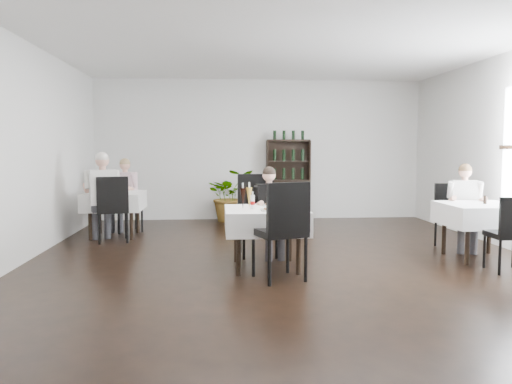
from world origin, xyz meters
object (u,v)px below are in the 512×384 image
at_px(wine_shelf, 288,180).
at_px(main_table, 266,220).
at_px(potted_tree, 231,195).
at_px(diner_main, 270,205).

height_order(wine_shelf, main_table, wine_shelf).
bearing_deg(wine_shelf, main_table, -101.78).
xyz_separation_m(wine_shelf, main_table, (-0.90, -4.31, -0.23)).
relative_size(wine_shelf, potted_tree, 1.60).
height_order(wine_shelf, diner_main, wine_shelf).
bearing_deg(diner_main, wine_shelf, 78.07).
bearing_deg(main_table, potted_tree, 94.68).
bearing_deg(wine_shelf, potted_tree, -172.27).
distance_m(wine_shelf, potted_tree, 1.29).
distance_m(wine_shelf, main_table, 4.41).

